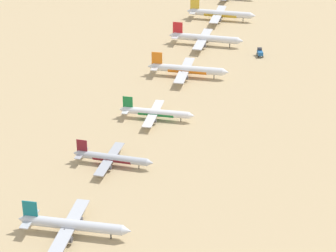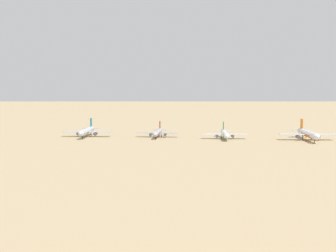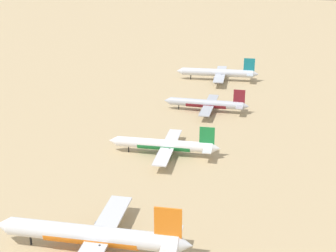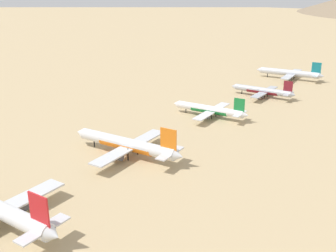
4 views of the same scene
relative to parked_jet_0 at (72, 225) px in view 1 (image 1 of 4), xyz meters
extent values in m
plane|color=tan|center=(-1.42, 128.63, -3.54)|extent=(1800.00, 1800.00, 0.00)
cylinder|color=silver|center=(0.40, 0.04, 0.09)|extent=(31.32, 6.49, 3.29)
cone|color=silver|center=(17.26, 1.79, 0.09)|extent=(3.09, 3.49, 3.22)
cone|color=silver|center=(-16.30, -1.69, 0.09)|extent=(2.72, 3.19, 2.96)
cube|color=#14727F|center=(-13.20, -1.37, 3.94)|extent=(4.76, 0.79, 6.06)
cube|color=#B6BBC5|center=(-13.72, -1.43, 0.42)|extent=(3.83, 10.61, 0.31)
cube|color=#B6BBC5|center=(-0.89, -0.09, -0.48)|extent=(7.35, 29.71, 0.39)
cylinder|color=#4C4C54|center=(-0.74, 5.14, -1.67)|extent=(3.82, 2.36, 1.99)
cylinder|color=#4C4C54|center=(0.33, -5.18, -1.67)|extent=(3.82, 2.36, 1.99)
cylinder|color=black|center=(12.17, 1.27, -1.89)|extent=(0.38, 0.38, 3.31)
cylinder|color=black|center=(-1.99, 2.06, -1.89)|extent=(0.38, 0.38, 3.31)
cylinder|color=black|center=(-1.52, -2.42, -1.89)|extent=(0.38, 0.38, 3.31)
cylinder|color=#B2B7C1|center=(-3.17, 43.15, -0.47)|extent=(26.38, 3.82, 2.78)
cone|color=#B2B7C1|center=(11.13, 43.72, -0.47)|extent=(2.44, 2.81, 2.72)
cone|color=#B2B7C1|center=(-17.33, 42.59, -0.47)|extent=(2.14, 2.58, 2.50)
cube|color=maroon|center=(-14.70, 42.69, 2.78)|extent=(4.02, 0.42, 5.11)
cube|color=#A4A8B2|center=(-15.14, 42.67, -0.20)|extent=(2.68, 8.85, 0.26)
cube|color=#A4A8B2|center=(-4.27, 43.11, -0.96)|extent=(4.64, 24.96, 0.33)
cylinder|color=#4C4C54|center=(-3.86, 47.51, -1.96)|extent=(3.13, 1.80, 1.68)
cylinder|color=#4C4C54|center=(-3.51, 38.75, -1.96)|extent=(3.13, 1.80, 1.68)
cylinder|color=black|center=(6.81, 43.55, -2.14)|extent=(0.32, 0.32, 2.79)
cylinder|color=black|center=(-5.07, 44.98, -2.14)|extent=(0.32, 0.32, 2.79)
cylinder|color=black|center=(-4.92, 41.18, -2.14)|extent=(0.32, 0.32, 2.79)
cylinder|color=maroon|center=(-3.17, 43.15, -0.68)|extent=(14.56, 3.36, 2.78)
cylinder|color=white|center=(0.81, 83.25, -0.37)|extent=(27.36, 5.26, 2.87)
cone|color=white|center=(15.57, 84.56, -0.37)|extent=(2.66, 3.02, 2.81)
cone|color=white|center=(-13.80, 81.96, -0.37)|extent=(2.34, 2.76, 2.59)
cube|color=#197A38|center=(-11.09, 82.20, 3.00)|extent=(4.16, 0.63, 5.29)
cube|color=silver|center=(-11.54, 82.16, -0.08)|extent=(3.21, 9.25, 0.27)
cube|color=silver|center=(-0.32, 83.15, -0.87)|extent=(6.03, 25.93, 0.34)
cylinder|color=#4C4C54|center=(-0.12, 87.72, -1.91)|extent=(3.32, 2.01, 1.74)
cylinder|color=#4C4C54|center=(0.68, 78.69, -1.91)|extent=(3.32, 2.01, 1.74)
cylinder|color=black|center=(11.11, 84.16, -2.10)|extent=(0.33, 0.33, 2.89)
cylinder|color=black|center=(-1.25, 85.04, -2.10)|extent=(0.33, 0.33, 2.89)
cylinder|color=black|center=(-0.90, 81.13, -2.10)|extent=(0.33, 0.33, 2.89)
cylinder|color=#197A38|center=(0.81, 83.25, -0.58)|extent=(15.16, 4.18, 2.88)
cylinder|color=silver|center=(1.39, 129.98, 0.33)|extent=(33.38, 6.55, 3.50)
cone|color=silver|center=(19.39, 131.65, 0.33)|extent=(3.25, 3.69, 3.43)
cone|color=silver|center=(-16.42, 128.33, 0.33)|extent=(2.86, 3.38, 3.15)
cube|color=orange|center=(-13.11, 128.64, 4.44)|extent=(5.08, 0.79, 6.46)
cube|color=silver|center=(-13.66, 128.59, 0.68)|extent=(3.96, 11.29, 0.33)
cube|color=silver|center=(0.02, 129.85, -0.28)|extent=(7.48, 31.65, 0.41)
cylinder|color=#4C4C54|center=(0.24, 135.43, -1.55)|extent=(4.05, 2.47, 2.12)
cylinder|color=#4C4C54|center=(1.26, 124.41, -1.55)|extent=(4.05, 2.47, 2.12)
cylinder|color=black|center=(13.96, 131.14, -1.78)|extent=(0.41, 0.41, 3.52)
cylinder|color=black|center=(-1.12, 132.16, -1.78)|extent=(0.41, 0.41, 3.52)
cylinder|color=black|center=(-0.68, 127.38, -1.78)|extent=(0.41, 0.41, 3.52)
cylinder|color=orange|center=(1.39, 129.98, 0.07)|extent=(18.51, 5.18, 3.51)
cylinder|color=silver|center=(-0.66, 173.31, 0.42)|extent=(34.10, 5.45, 3.58)
cone|color=silver|center=(17.80, 174.33, 0.42)|extent=(3.21, 3.67, 3.51)
cone|color=silver|center=(-18.93, 172.30, 0.42)|extent=(2.82, 3.37, 3.23)
cube|color=red|center=(-15.54, 172.49, 4.62)|extent=(5.20, 0.62, 6.60)
cube|color=silver|center=(-16.10, 172.45, 0.78)|extent=(3.64, 11.47, 0.34)
cube|color=silver|center=(-2.07, 173.23, -0.21)|extent=(6.48, 32.28, 0.42)
cylinder|color=#4C4C54|center=(-1.63, 178.92, -1.50)|extent=(4.08, 2.38, 2.17)
cylinder|color=#4C4C54|center=(-1.00, 167.62, -1.50)|extent=(4.08, 2.38, 2.17)
cylinder|color=black|center=(12.23, 174.02, -1.74)|extent=(0.42, 0.42, 3.60)
cylinder|color=black|center=(-3.15, 175.63, -1.74)|extent=(0.42, 0.42, 3.60)
cylinder|color=black|center=(-2.88, 170.73, -1.74)|extent=(0.42, 0.42, 3.60)
cylinder|color=silver|center=(-2.24, 215.77, 0.49)|extent=(34.69, 5.71, 3.65)
cone|color=silver|center=(16.53, 216.90, 0.49)|extent=(3.28, 3.75, 3.57)
cone|color=silver|center=(-20.82, 214.65, 0.49)|extent=(2.88, 3.44, 3.28)
cube|color=gold|center=(-17.37, 214.86, 4.76)|extent=(5.29, 0.65, 6.72)
cube|color=silver|center=(-17.94, 214.83, 0.85)|extent=(3.76, 11.68, 0.35)
cube|color=silver|center=(-3.67, 215.68, -0.15)|extent=(6.74, 32.85, 0.43)
cylinder|color=#4C4C54|center=(-3.25, 221.47, -1.47)|extent=(4.15, 2.44, 2.21)
cylinder|color=#4C4C54|center=(-2.56, 209.98, -1.47)|extent=(4.15, 2.44, 2.21)
cylinder|color=black|center=(10.86, 216.56, -1.71)|extent=(0.42, 0.42, 3.66)
cylinder|color=black|center=(-4.78, 218.12, -1.71)|extent=(0.42, 0.42, 3.66)
cylinder|color=black|center=(-4.48, 213.14, -1.71)|extent=(0.42, 0.42, 3.66)
cylinder|color=gold|center=(-2.24, 215.77, 0.22)|extent=(19.18, 4.79, 3.65)
cube|color=#1E5999|center=(29.50, 165.88, -1.59)|extent=(3.94, 5.67, 1.70)
cube|color=#333338|center=(28.92, 167.48, -0.19)|extent=(2.56, 2.40, 1.10)
cylinder|color=black|center=(27.75, 167.34, -2.99)|extent=(0.70, 1.15, 1.10)
cylinder|color=black|center=(29.91, 168.13, -2.99)|extent=(0.70, 1.15, 1.10)
cylinder|color=black|center=(29.10, 163.63, -2.99)|extent=(0.70, 1.15, 1.10)
cylinder|color=black|center=(31.26, 164.41, -2.99)|extent=(0.70, 1.15, 1.10)
camera|label=1|loc=(78.44, -159.04, 124.02)|focal=73.85mm
camera|label=2|loc=(261.12, 84.75, 25.90)|focal=47.84mm
camera|label=3|loc=(-32.24, 196.43, 50.00)|focal=48.98mm
camera|label=4|loc=(-73.33, 209.92, 43.93)|focal=42.39mm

